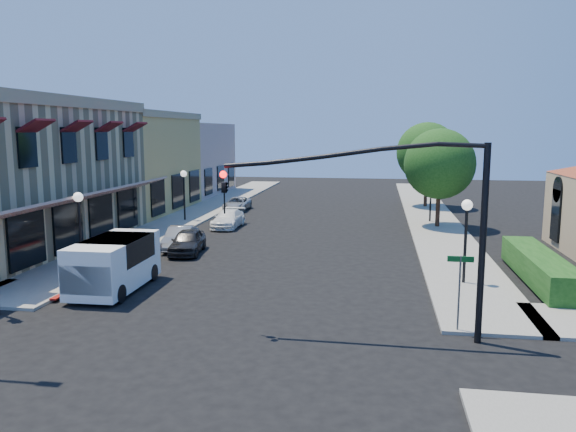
# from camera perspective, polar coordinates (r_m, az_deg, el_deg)

# --- Properties ---
(ground) EXTENTS (120.00, 120.00, 0.00)m
(ground) POSITION_cam_1_polar(r_m,az_deg,el_deg) (17.36, -8.17, -12.83)
(ground) COLOR black
(ground) RESTS_ON ground
(sidewalk_left) EXTENTS (3.50, 50.00, 0.12)m
(sidewalk_left) POSITION_cam_1_polar(r_m,az_deg,el_deg) (44.98, -8.60, 0.57)
(sidewalk_left) COLOR gray
(sidewalk_left) RESTS_ON ground
(sidewalk_right) EXTENTS (3.50, 50.00, 0.12)m
(sidewalk_right) POSITION_cam_1_polar(r_m,az_deg,el_deg) (43.02, 14.20, 0.03)
(sidewalk_right) COLOR gray
(sidewalk_right) RESTS_ON ground
(curb_red_strip) EXTENTS (0.25, 10.00, 0.06)m
(curb_red_strip) POSITION_cam_1_polar(r_m,az_deg,el_deg) (26.96, -17.20, -5.31)
(curb_red_strip) COLOR maroon
(curb_red_strip) RESTS_ON ground
(yellow_stucco_building) EXTENTS (10.00, 12.00, 7.60)m
(yellow_stucco_building) POSITION_cam_1_polar(r_m,az_deg,el_deg) (46.22, -17.12, 5.16)
(yellow_stucco_building) COLOR tan
(yellow_stucco_building) RESTS_ON ground
(pink_stucco_building) EXTENTS (10.00, 12.00, 7.00)m
(pink_stucco_building) POSITION_cam_1_polar(r_m,az_deg,el_deg) (57.23, -11.78, 5.67)
(pink_stucco_building) COLOR tan
(pink_stucco_building) RESTS_ON ground
(hedge) EXTENTS (1.40, 8.00, 1.10)m
(hedge) POSITION_cam_1_polar(r_m,az_deg,el_deg) (26.09, 24.08, -6.15)
(hedge) COLOR #164213
(hedge) RESTS_ON ground
(street_tree_a) EXTENTS (4.56, 4.56, 6.48)m
(street_tree_a) POSITION_cam_1_polar(r_m,az_deg,el_deg) (37.65, 15.15, 5.13)
(street_tree_a) COLOR black
(street_tree_a) RESTS_ON ground
(street_tree_b) EXTENTS (4.94, 4.94, 7.02)m
(street_tree_b) POSITION_cam_1_polar(r_m,az_deg,el_deg) (47.58, 13.95, 6.28)
(street_tree_b) COLOR black
(street_tree_b) RESTS_ON ground
(signal_mast_arm) EXTENTS (8.01, 0.39, 6.00)m
(signal_mast_arm) POSITION_cam_1_polar(r_m,az_deg,el_deg) (17.06, 12.24, 0.90)
(signal_mast_arm) COLOR black
(signal_mast_arm) RESTS_ON ground
(street_name_sign) EXTENTS (0.80, 0.06, 2.50)m
(street_name_sign) POSITION_cam_1_polar(r_m,az_deg,el_deg) (18.37, 17.04, -6.34)
(street_name_sign) COLOR #595B5E
(street_name_sign) RESTS_ON ground
(lamppost_left_near) EXTENTS (0.44, 0.44, 3.57)m
(lamppost_left_near) POSITION_cam_1_polar(r_m,az_deg,el_deg) (27.21, -20.48, 0.53)
(lamppost_left_near) COLOR black
(lamppost_left_near) RESTS_ON ground
(lamppost_left_far) EXTENTS (0.44, 0.44, 3.57)m
(lamppost_left_far) POSITION_cam_1_polar(r_m,az_deg,el_deg) (39.89, -10.53, 3.36)
(lamppost_left_far) COLOR black
(lamppost_left_far) RESTS_ON ground
(lamppost_right_near) EXTENTS (0.44, 0.44, 3.57)m
(lamppost_right_near) POSITION_cam_1_polar(r_m,az_deg,el_deg) (23.93, 17.67, -0.39)
(lamppost_right_near) COLOR black
(lamppost_right_near) RESTS_ON ground
(lamppost_right_far) EXTENTS (0.44, 0.44, 3.57)m
(lamppost_right_far) POSITION_cam_1_polar(r_m,az_deg,el_deg) (39.71, 14.34, 3.21)
(lamppost_right_far) COLOR black
(lamppost_right_far) RESTS_ON ground
(white_van) EXTENTS (2.15, 4.74, 2.08)m
(white_van) POSITION_cam_1_polar(r_m,az_deg,el_deg) (23.39, -17.30, -4.39)
(white_van) COLOR white
(white_van) RESTS_ON ground
(parked_car_a) EXTENTS (1.92, 3.83, 1.25)m
(parked_car_a) POSITION_cam_1_polar(r_m,az_deg,el_deg) (29.62, -10.17, -2.57)
(parked_car_a) COLOR black
(parked_car_a) RESTS_ON ground
(parked_car_b) EXTENTS (1.66, 3.76, 1.20)m
(parked_car_b) POSITION_cam_1_polar(r_m,az_deg,el_deg) (30.80, -10.90, -2.21)
(parked_car_b) COLOR gray
(parked_car_b) RESTS_ON ground
(parked_car_c) EXTENTS (1.64, 3.95, 1.14)m
(parked_car_c) POSITION_cam_1_polar(r_m,az_deg,el_deg) (37.15, -6.10, -0.29)
(parked_car_c) COLOR white
(parked_car_c) RESTS_ON ground
(parked_car_d) EXTENTS (1.84, 3.84, 1.06)m
(parked_car_d) POSITION_cam_1_polar(r_m,az_deg,el_deg) (45.03, -5.19, 1.24)
(parked_car_d) COLOR #A0A3A5
(parked_car_d) RESTS_ON ground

